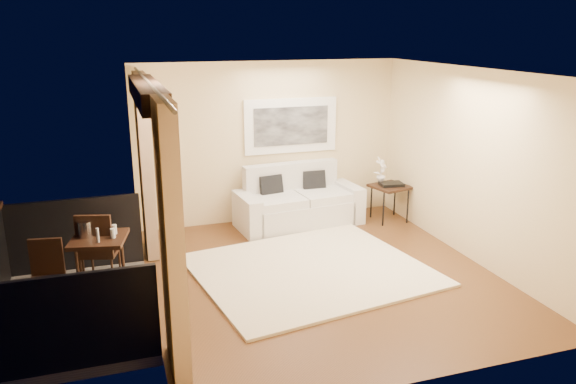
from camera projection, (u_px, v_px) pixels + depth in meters
name	position (u px, v px, depth m)	size (l,w,h in m)	color
floor	(322.00, 275.00, 7.57)	(5.00, 5.00, 0.00)	brown
room_shell	(147.00, 92.00, 6.23)	(5.00, 6.40, 5.00)	white
balcony	(58.00, 298.00, 6.54)	(1.81, 2.60, 1.17)	#605B56
curtains	(156.00, 194.00, 6.57)	(0.16, 4.80, 2.64)	tan
artwork	(291.00, 126.00, 9.48)	(1.62, 0.07, 0.92)	white
rug	(310.00, 270.00, 7.69)	(2.99, 2.61, 0.04)	#F9ECC8
sofa	(297.00, 203.00, 9.49)	(2.16, 1.09, 1.00)	silver
side_table	(390.00, 189.00, 9.59)	(0.70, 0.70, 0.63)	black
tray	(391.00, 184.00, 9.56)	(0.38, 0.28, 0.05)	black
orchid	(381.00, 170.00, 9.61)	(0.25, 0.17, 0.47)	white
bistro_table	(99.00, 243.00, 6.87)	(0.76, 0.76, 0.75)	black
balcony_chair_far	(97.00, 245.00, 7.03)	(0.54, 0.55, 1.02)	black
balcony_chair_near	(46.00, 271.00, 6.50)	(0.43, 0.43, 0.87)	black
ice_bucket	(86.00, 229.00, 6.84)	(0.18, 0.18, 0.20)	silver
candle	(101.00, 230.00, 6.98)	(0.06, 0.06, 0.07)	red
vase	(98.00, 235.00, 6.66)	(0.04, 0.04, 0.18)	silver
glass_a	(113.00, 233.00, 6.81)	(0.06, 0.06, 0.12)	white
glass_b	(114.00, 229.00, 6.94)	(0.06, 0.06, 0.12)	silver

